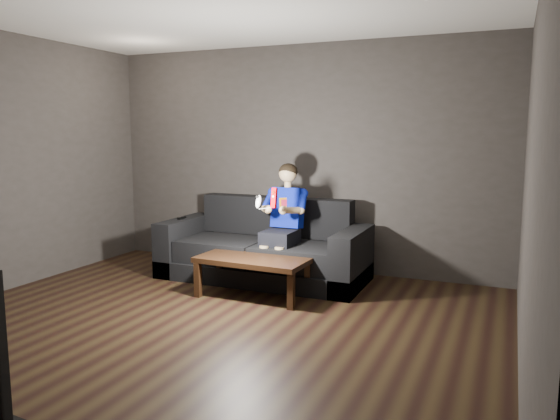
% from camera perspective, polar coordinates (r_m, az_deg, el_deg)
% --- Properties ---
extents(floor, '(5.00, 5.00, 0.00)m').
position_cam_1_polar(floor, '(4.69, -9.40, -12.72)').
color(floor, black).
rests_on(floor, ground).
extents(back_wall, '(5.00, 0.04, 2.70)m').
position_cam_1_polar(back_wall, '(6.64, 2.05, 5.41)').
color(back_wall, '#3A3532').
rests_on(back_wall, ground).
extents(right_wall, '(0.04, 5.00, 2.70)m').
position_cam_1_polar(right_wall, '(3.70, 24.81, 2.56)').
color(right_wall, '#3A3532').
rests_on(right_wall, ground).
extents(sofa, '(2.33, 1.01, 0.90)m').
position_cam_1_polar(sofa, '(6.27, -1.65, -4.50)').
color(sofa, black).
rests_on(sofa, floor).
extents(child, '(0.50, 0.62, 1.23)m').
position_cam_1_polar(child, '(6.02, 0.39, -0.34)').
color(child, black).
rests_on(child, sofa).
extents(wii_remote_red, '(0.05, 0.08, 0.21)m').
position_cam_1_polar(wii_remote_red, '(5.52, -0.62, 1.27)').
color(wii_remote_red, '#EB0006').
rests_on(wii_remote_red, child).
extents(nunchuk_white, '(0.08, 0.10, 0.15)m').
position_cam_1_polar(nunchuk_white, '(5.60, -2.27, 0.88)').
color(nunchuk_white, white).
rests_on(nunchuk_white, child).
extents(wii_remote_black, '(0.04, 0.15, 0.03)m').
position_cam_1_polar(wii_remote_black, '(6.63, -10.23, -0.81)').
color(wii_remote_black, black).
rests_on(wii_remote_black, sofa).
extents(coffee_table, '(1.15, 0.61, 0.41)m').
position_cam_1_polar(coffee_table, '(5.55, -2.85, -5.52)').
color(coffee_table, black).
rests_on(coffee_table, floor).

